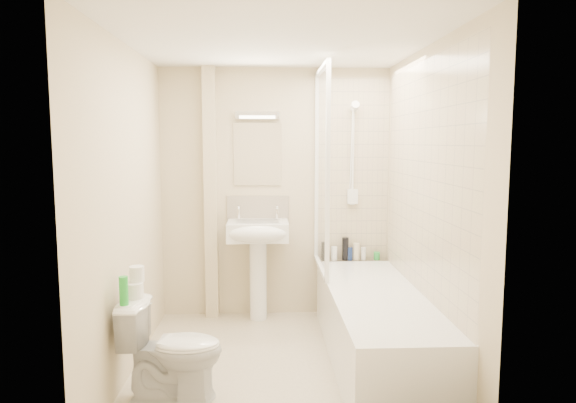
{
  "coord_description": "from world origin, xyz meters",
  "views": [
    {
      "loc": [
        -0.1,
        -3.72,
        1.7
      ],
      "look_at": [
        0.08,
        0.2,
        1.24
      ],
      "focal_mm": 32.0,
      "sensor_mm": 36.0,
      "label": 1
    }
  ],
  "objects": [
    {
      "name": "floor",
      "position": [
        0.0,
        0.0,
        0.0
      ],
      "size": [
        2.5,
        2.5,
        0.0
      ],
      "primitive_type": "plane",
      "color": "beige",
      "rests_on": "ground"
    },
    {
      "name": "wall_back",
      "position": [
        0.0,
        1.25,
        1.2
      ],
      "size": [
        2.2,
        0.02,
        2.4
      ],
      "primitive_type": "cube",
      "color": "beige",
      "rests_on": "ground"
    },
    {
      "name": "wall_left",
      "position": [
        -1.1,
        0.0,
        1.2
      ],
      "size": [
        0.02,
        2.5,
        2.4
      ],
      "primitive_type": "cube",
      "color": "beige",
      "rests_on": "ground"
    },
    {
      "name": "wall_right",
      "position": [
        1.1,
        0.0,
        1.2
      ],
      "size": [
        0.02,
        2.5,
        2.4
      ],
      "primitive_type": "cube",
      "color": "beige",
      "rests_on": "ground"
    },
    {
      "name": "ceiling",
      "position": [
        0.0,
        0.0,
        2.4
      ],
      "size": [
        2.2,
        2.5,
        0.02
      ],
      "primitive_type": "cube",
      "color": "white",
      "rests_on": "wall_back"
    },
    {
      "name": "tile_back",
      "position": [
        0.75,
        1.24,
        1.42
      ],
      "size": [
        0.7,
        0.01,
        1.75
      ],
      "primitive_type": "cube",
      "color": "beige",
      "rests_on": "wall_back"
    },
    {
      "name": "tile_right",
      "position": [
        1.09,
        0.06,
        1.42
      ],
      "size": [
        0.01,
        2.1,
        1.75
      ],
      "primitive_type": "cube",
      "color": "beige",
      "rests_on": "wall_right"
    },
    {
      "name": "pipe_boxing",
      "position": [
        -0.62,
        1.19,
        1.2
      ],
      "size": [
        0.12,
        0.12,
        2.4
      ],
      "primitive_type": "cube",
      "color": "beige",
      "rests_on": "ground"
    },
    {
      "name": "splashback",
      "position": [
        -0.17,
        1.24,
        1.03
      ],
      "size": [
        0.6,
        0.02,
        0.3
      ],
      "primitive_type": "cube",
      "color": "beige",
      "rests_on": "wall_back"
    },
    {
      "name": "mirror",
      "position": [
        -0.17,
        1.24,
        1.58
      ],
      "size": [
        0.46,
        0.01,
        0.6
      ],
      "primitive_type": "cube",
      "color": "white",
      "rests_on": "wall_back"
    },
    {
      "name": "strip_light",
      "position": [
        -0.17,
        1.22,
        1.95
      ],
      "size": [
        0.42,
        0.07,
        0.07
      ],
      "primitive_type": "cube",
      "color": "silver",
      "rests_on": "wall_back"
    },
    {
      "name": "bathtub",
      "position": [
        0.75,
        0.06,
        0.29
      ],
      "size": [
        0.7,
        2.1,
        0.55
      ],
      "color": "white",
      "rests_on": "ground"
    },
    {
      "name": "shower_screen",
      "position": [
        0.4,
        0.8,
        1.45
      ],
      "size": [
        0.04,
        0.92,
        1.8
      ],
      "color": "white",
      "rests_on": "bathtub"
    },
    {
      "name": "shower_fixture",
      "position": [
        0.75,
        1.19,
        1.55
      ],
      "size": [
        0.1,
        0.16,
        0.99
      ],
      "color": "white",
      "rests_on": "wall_back"
    },
    {
      "name": "pedestal_sink",
      "position": [
        -0.17,
        1.01,
        0.77
      ],
      "size": [
        0.57,
        0.51,
        1.09
      ],
      "color": "white",
      "rests_on": "ground"
    },
    {
      "name": "bottle_black_a",
      "position": [
        0.48,
        1.16,
        0.64
      ],
      "size": [
        0.06,
        0.06,
        0.18
      ],
      "primitive_type": "cylinder",
      "color": "black",
      "rests_on": "bathtub"
    },
    {
      "name": "bottle_white_a",
      "position": [
        0.57,
        1.16,
        0.62
      ],
      "size": [
        0.06,
        0.06,
        0.13
      ],
      "primitive_type": "cylinder",
      "color": "white",
      "rests_on": "bathtub"
    },
    {
      "name": "bottle_black_b",
      "position": [
        0.68,
        1.16,
        0.66
      ],
      "size": [
        0.06,
        0.06,
        0.22
      ],
      "primitive_type": "cylinder",
      "color": "black",
      "rests_on": "bathtub"
    },
    {
      "name": "bottle_blue",
      "position": [
        0.72,
        1.16,
        0.61
      ],
      "size": [
        0.06,
        0.06,
        0.12
      ],
      "primitive_type": "cylinder",
      "color": "navy",
      "rests_on": "bathtub"
    },
    {
      "name": "bottle_cream",
      "position": [
        0.79,
        1.16,
        0.63
      ],
      "size": [
        0.06,
        0.06,
        0.17
      ],
      "primitive_type": "cylinder",
      "color": "beige",
      "rests_on": "bathtub"
    },
    {
      "name": "bottle_white_b",
      "position": [
        0.86,
        1.16,
        0.61
      ],
      "size": [
        0.05,
        0.05,
        0.12
      ],
      "primitive_type": "cylinder",
      "color": "silver",
      "rests_on": "bathtub"
    },
    {
      "name": "bottle_green",
      "position": [
        0.99,
        1.16,
        0.59
      ],
      "size": [
        0.06,
        0.06,
        0.08
      ],
      "primitive_type": "cylinder",
      "color": "green",
      "rests_on": "bathtub"
    },
    {
      "name": "toilet",
      "position": [
        -0.72,
        -0.42,
        0.33
      ],
      "size": [
        0.46,
        0.7,
        0.67
      ],
      "primitive_type": "imported",
      "rotation": [
        0.0,
        0.0,
        1.5
      ],
      "color": "white",
      "rests_on": "ground"
    },
    {
      "name": "toilet_roll_lower",
      "position": [
        -0.97,
        -0.36,
        0.72
      ],
      "size": [
        0.12,
        0.12,
        0.1
      ],
      "primitive_type": "cylinder",
      "color": "white",
      "rests_on": "toilet"
    },
    {
      "name": "toilet_roll_upper",
      "position": [
        -0.96,
        -0.33,
        0.82
      ],
      "size": [
        0.1,
        0.1,
        0.1
      ],
      "primitive_type": "cylinder",
      "color": "white",
      "rests_on": "toilet_roll_lower"
    },
    {
      "name": "green_bottle",
      "position": [
        -1.0,
        -0.51,
        0.76
      ],
      "size": [
        0.06,
        0.06,
        0.19
      ],
      "primitive_type": "cylinder",
      "color": "green",
      "rests_on": "toilet"
    }
  ]
}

